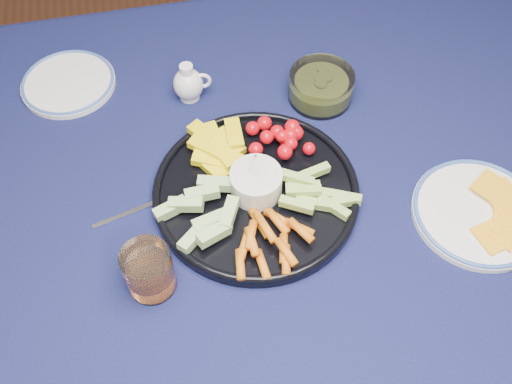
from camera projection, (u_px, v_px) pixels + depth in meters
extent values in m
plane|color=#58321E|center=(216.00, 336.00, 1.64)|extent=(4.00, 4.00, 0.00)
cylinder|color=#4C2F19|center=(425.00, 109.00, 1.68)|extent=(0.07, 0.07, 0.70)
cube|color=#4C2F19|center=(193.00, 194.00, 1.05)|extent=(1.60, 1.00, 0.04)
cube|color=#0D1337|center=(192.00, 187.00, 1.04)|extent=(1.66, 1.06, 0.01)
cube|color=#0D1337|center=(167.00, 55.00, 1.45)|extent=(1.66, 0.01, 0.30)
cylinder|color=black|center=(256.00, 193.00, 1.01)|extent=(0.36, 0.36, 0.02)
torus|color=black|center=(256.00, 189.00, 1.00)|extent=(0.37, 0.37, 0.01)
cylinder|color=white|center=(256.00, 183.00, 0.99)|extent=(0.09, 0.09, 0.05)
cylinder|color=silver|center=(256.00, 176.00, 0.97)|extent=(0.08, 0.08, 0.01)
cylinder|color=white|center=(190.00, 95.00, 1.16)|extent=(0.04, 0.04, 0.01)
ellipsoid|color=white|center=(188.00, 84.00, 1.13)|extent=(0.06, 0.06, 0.07)
cylinder|color=white|center=(187.00, 71.00, 1.10)|extent=(0.03, 0.03, 0.03)
torus|color=white|center=(202.00, 81.00, 1.13)|extent=(0.04, 0.01, 0.04)
torus|color=#3A5AA4|center=(187.00, 76.00, 1.11)|extent=(0.03, 0.03, 0.00)
cylinder|color=silver|center=(321.00, 87.00, 1.14)|extent=(0.13, 0.13, 0.06)
cylinder|color=#58651C|center=(320.00, 90.00, 1.14)|extent=(0.11, 0.11, 0.03)
cylinder|color=white|center=(478.00, 213.00, 0.99)|extent=(0.23, 0.23, 0.01)
torus|color=#3A5AA4|center=(479.00, 211.00, 0.99)|extent=(0.23, 0.23, 0.01)
cylinder|color=silver|center=(149.00, 271.00, 0.88)|extent=(0.08, 0.08, 0.09)
cylinder|color=orange|center=(151.00, 277.00, 0.90)|extent=(0.07, 0.07, 0.05)
cube|color=silver|center=(125.00, 214.00, 1.00)|extent=(0.12, 0.04, 0.00)
cube|color=silver|center=(162.00, 200.00, 1.01)|extent=(0.03, 0.03, 0.00)
cube|color=silver|center=(476.00, 215.00, 0.99)|extent=(0.14, 0.10, 0.00)
cylinder|color=white|center=(69.00, 84.00, 1.17)|extent=(0.19, 0.19, 0.01)
torus|color=#3A5AA4|center=(68.00, 81.00, 1.17)|extent=(0.19, 0.19, 0.01)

